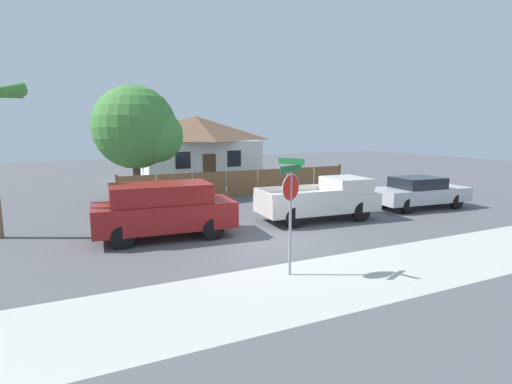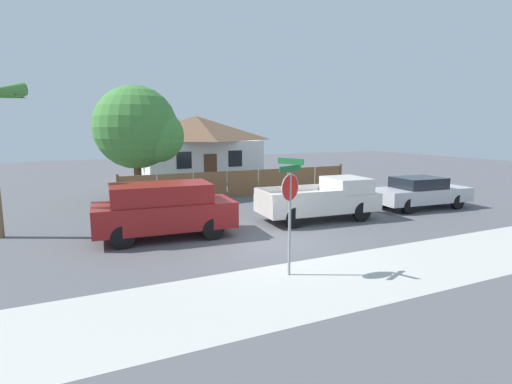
{
  "view_description": "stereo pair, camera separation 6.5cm",
  "coord_description": "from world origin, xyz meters",
  "px_view_note": "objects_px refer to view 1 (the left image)",
  "views": [
    {
      "loc": [
        -6.02,
        -11.18,
        3.69
      ],
      "look_at": [
        -0.37,
        0.62,
        1.6
      ],
      "focal_mm": 28.0,
      "sensor_mm": 36.0,
      "label": 1
    },
    {
      "loc": [
        -5.96,
        -11.2,
        3.69
      ],
      "look_at": [
        -0.37,
        0.62,
        1.6
      ],
      "focal_mm": 28.0,
      "sensor_mm": 36.0,
      "label": 2
    }
  ],
  "objects_px": {
    "house": "(196,147)",
    "oak_tree": "(139,129)",
    "stop_sign": "(291,198)",
    "red_suv": "(164,209)",
    "parked_sedan": "(419,192)",
    "orange_pickup": "(322,199)"
  },
  "relations": [
    {
      "from": "orange_pickup",
      "to": "stop_sign",
      "type": "distance_m",
      "value": 6.64
    },
    {
      "from": "house",
      "to": "oak_tree",
      "type": "xyz_separation_m",
      "value": [
        -5.07,
        -6.59,
        1.27
      ]
    },
    {
      "from": "oak_tree",
      "to": "parked_sedan",
      "type": "relative_size",
      "value": 1.26
    },
    {
      "from": "house",
      "to": "stop_sign",
      "type": "bearing_deg",
      "value": -100.56
    },
    {
      "from": "parked_sedan",
      "to": "stop_sign",
      "type": "bearing_deg",
      "value": -149.6
    },
    {
      "from": "oak_tree",
      "to": "stop_sign",
      "type": "height_order",
      "value": "oak_tree"
    },
    {
      "from": "red_suv",
      "to": "parked_sedan",
      "type": "xyz_separation_m",
      "value": [
        11.91,
        0.0,
        -0.25
      ]
    },
    {
      "from": "parked_sedan",
      "to": "stop_sign",
      "type": "distance_m",
      "value": 11.05
    },
    {
      "from": "house",
      "to": "parked_sedan",
      "type": "height_order",
      "value": "house"
    },
    {
      "from": "red_suv",
      "to": "parked_sedan",
      "type": "relative_size",
      "value": 1.01
    },
    {
      "from": "house",
      "to": "orange_pickup",
      "type": "relative_size",
      "value": 1.74
    },
    {
      "from": "house",
      "to": "red_suv",
      "type": "distance_m",
      "value": 16.27
    },
    {
      "from": "orange_pickup",
      "to": "parked_sedan",
      "type": "distance_m",
      "value": 5.46
    },
    {
      "from": "house",
      "to": "red_suv",
      "type": "xyz_separation_m",
      "value": [
        -5.8,
        -15.14,
        -1.37
      ]
    },
    {
      "from": "orange_pickup",
      "to": "parked_sedan",
      "type": "relative_size",
      "value": 1.05
    },
    {
      "from": "house",
      "to": "orange_pickup",
      "type": "bearing_deg",
      "value": -87.57
    },
    {
      "from": "oak_tree",
      "to": "orange_pickup",
      "type": "bearing_deg",
      "value": -56.31
    },
    {
      "from": "red_suv",
      "to": "stop_sign",
      "type": "distance_m",
      "value": 5.39
    },
    {
      "from": "red_suv",
      "to": "parked_sedan",
      "type": "bearing_deg",
      "value": 4.03
    },
    {
      "from": "stop_sign",
      "to": "parked_sedan",
      "type": "bearing_deg",
      "value": 3.35
    },
    {
      "from": "stop_sign",
      "to": "orange_pickup",
      "type": "bearing_deg",
      "value": 24.97
    },
    {
      "from": "oak_tree",
      "to": "stop_sign",
      "type": "relative_size",
      "value": 2.0
    }
  ]
}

